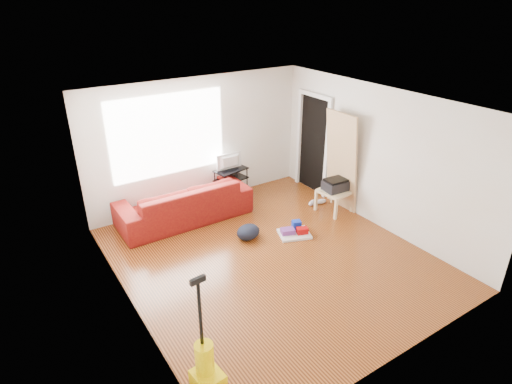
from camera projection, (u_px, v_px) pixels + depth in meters
room at (271, 183)px, 6.52m from camera, size 4.51×5.01×2.51m
sofa at (185, 219)px, 8.08m from camera, size 2.45×0.96×0.72m
tv_stand at (231, 184)px, 8.72m from camera, size 0.71×0.49×0.66m
tv at (231, 162)px, 8.51m from camera, size 0.55×0.07×0.32m
side_table at (335, 193)px, 8.22m from camera, size 0.61×0.61×0.44m
printer at (336, 185)px, 8.14m from camera, size 0.46×0.36×0.23m
bucket at (183, 228)px, 7.78m from camera, size 0.31×0.31×0.26m
toilet_paper at (183, 218)px, 7.73m from camera, size 0.12×0.12×0.11m
cleaning_tray at (295, 231)px, 7.54m from camera, size 0.65×0.58×0.19m
backpack at (248, 238)px, 7.46m from camera, size 0.53×0.47×0.24m
sneakers at (317, 202)px, 8.61m from camera, size 0.43×0.22×0.10m
vacuum at (206, 367)px, 4.59m from camera, size 0.32×0.36×1.40m
door_panel at (337, 207)px, 8.53m from camera, size 0.24×0.77×1.93m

